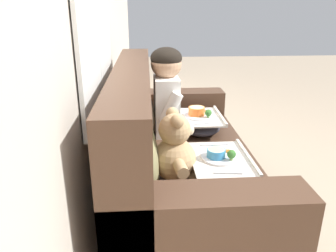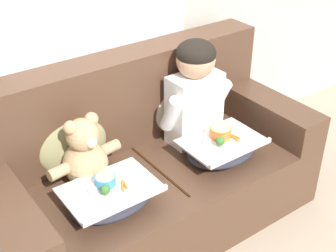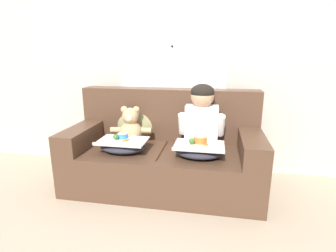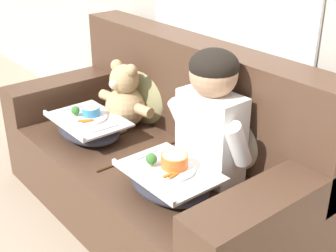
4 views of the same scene
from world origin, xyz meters
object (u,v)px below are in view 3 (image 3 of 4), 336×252
teddy_bear (131,128)px  lap_tray_teddy (123,145)px  throw_pillow_behind_child (202,125)px  couch (165,152)px  throw_pillow_behind_teddy (135,122)px  child_figure (202,114)px  lap_tray_child (199,150)px

teddy_bear → lap_tray_teddy: 0.27m
lap_tray_teddy → throw_pillow_behind_child: bearing=29.4°
couch → lap_tray_teddy: couch is taller
couch → throw_pillow_behind_teddy: 0.48m
lap_tray_teddy → child_figure: bearing=19.3°
couch → lap_tray_child: bearing=-33.2°
couch → child_figure: child_figure is taller
teddy_bear → lap_tray_child: bearing=-19.0°
throw_pillow_behind_teddy → throw_pillow_behind_child: bearing=0.0°
teddy_bear → lap_tray_child: size_ratio=0.96×
couch → lap_tray_child: size_ratio=4.22×
child_figure → lap_tray_teddy: bearing=-160.7°
child_figure → lap_tray_teddy: (-0.73, -0.25, -0.28)m
throw_pillow_behind_child → throw_pillow_behind_teddy: (-0.73, -0.00, 0.00)m
child_figure → lap_tray_child: bearing=-90.1°
teddy_bear → lap_tray_child: 0.77m
throw_pillow_behind_child → throw_pillow_behind_teddy: bearing=-180.0°
couch → lap_tray_teddy: (-0.36, -0.24, 0.13)m
teddy_bear → lap_tray_teddy: (-0.00, -0.25, -0.10)m
lap_tray_child → lap_tray_teddy: 0.73m
throw_pillow_behind_teddy → child_figure: 0.76m
throw_pillow_behind_child → teddy_bear: throw_pillow_behind_child is taller
teddy_bear → lap_tray_teddy: size_ratio=0.94×
throw_pillow_behind_child → teddy_bear: (-0.73, -0.16, -0.03)m
throw_pillow_behind_child → lap_tray_teddy: 0.84m
throw_pillow_behind_child → child_figure: bearing=-90.0°
throw_pillow_behind_teddy → lap_tray_child: throw_pillow_behind_teddy is taller
couch → throw_pillow_behind_teddy: couch is taller
throw_pillow_behind_child → child_figure: child_figure is taller
child_figure → lap_tray_teddy: child_figure is taller
throw_pillow_behind_child → lap_tray_child: size_ratio=0.95×
throw_pillow_behind_child → lap_tray_child: 0.43m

